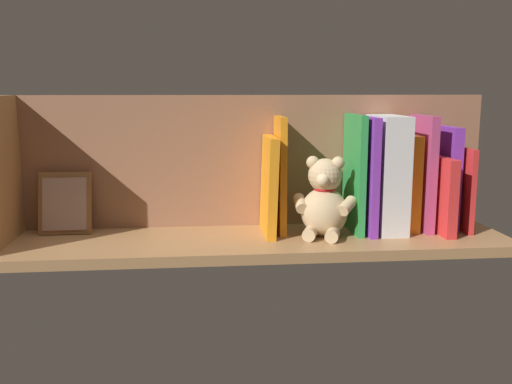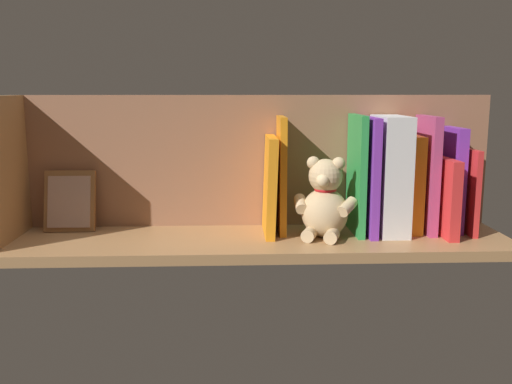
{
  "view_description": "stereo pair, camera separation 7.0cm",
  "coord_description": "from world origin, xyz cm",
  "px_view_note": "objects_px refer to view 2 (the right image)",
  "views": [
    {
      "loc": [
        12.15,
        120.23,
        31.62
      ],
      "look_at": [
        0.0,
        0.0,
        9.86
      ],
      "focal_mm": 40.14,
      "sensor_mm": 36.0,
      "label": 1
    },
    {
      "loc": [
        5.19,
        120.73,
        31.62
      ],
      "look_at": [
        0.0,
        0.0,
        9.86
      ],
      "focal_mm": 40.14,
      "sensor_mm": 36.0,
      "label": 2
    }
  ],
  "objects_px": {
    "dictionary_thick_white": "(390,175)",
    "book_0": "(465,190)",
    "picture_frame_leaning": "(70,201)",
    "teddy_bear": "(325,202)"
  },
  "relations": [
    {
      "from": "dictionary_thick_white",
      "to": "teddy_bear",
      "type": "distance_m",
      "value": 0.16
    },
    {
      "from": "dictionary_thick_white",
      "to": "teddy_bear",
      "type": "bearing_deg",
      "value": 13.66
    },
    {
      "from": "book_0",
      "to": "teddy_bear",
      "type": "xyz_separation_m",
      "value": [
        0.32,
        0.04,
        -0.02
      ]
    },
    {
      "from": "dictionary_thick_white",
      "to": "picture_frame_leaning",
      "type": "distance_m",
      "value": 0.72
    },
    {
      "from": "dictionary_thick_white",
      "to": "book_0",
      "type": "bearing_deg",
      "value": -178.63
    },
    {
      "from": "book_0",
      "to": "picture_frame_leaning",
      "type": "height_order",
      "value": "book_0"
    },
    {
      "from": "book_0",
      "to": "picture_frame_leaning",
      "type": "xyz_separation_m",
      "value": [
        0.89,
        -0.04,
        -0.03
      ]
    },
    {
      "from": "teddy_bear",
      "to": "picture_frame_leaning",
      "type": "height_order",
      "value": "teddy_bear"
    },
    {
      "from": "dictionary_thick_white",
      "to": "teddy_bear",
      "type": "xyz_separation_m",
      "value": [
        0.15,
        0.04,
        -0.05
      ]
    },
    {
      "from": "teddy_bear",
      "to": "dictionary_thick_white",
      "type": "bearing_deg",
      "value": -146.56
    }
  ]
}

